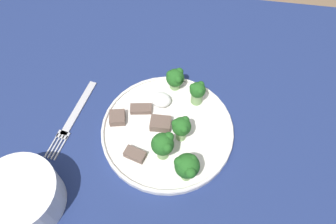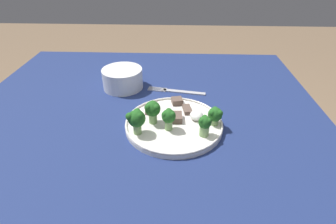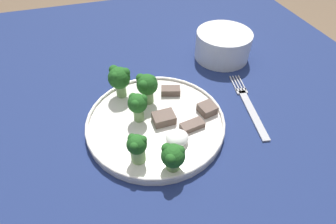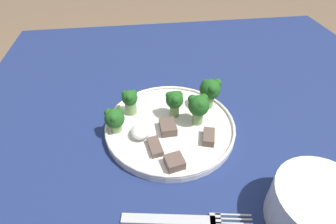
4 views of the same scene
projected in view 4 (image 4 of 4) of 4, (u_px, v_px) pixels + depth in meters
name	position (u px, v px, depth m)	size (l,w,h in m)	color
table	(208.00, 157.00, 0.61)	(1.11, 1.06, 0.77)	navy
dinner_plate	(170.00, 127.00, 0.53)	(0.26, 0.26, 0.02)	white
fork	(186.00, 220.00, 0.39)	(0.05, 0.19, 0.00)	#B2B2B7
cream_bowl	(318.00, 209.00, 0.37)	(0.13, 0.13, 0.07)	white
broccoli_floret_near_rim_left	(130.00, 100.00, 0.54)	(0.03, 0.03, 0.06)	#7FA866
broccoli_floret_center_left	(212.00, 90.00, 0.55)	(0.05, 0.04, 0.07)	#7FA866
broccoli_floret_back_left	(175.00, 101.00, 0.53)	(0.04, 0.04, 0.06)	#7FA866
broccoli_floret_front_left	(115.00, 118.00, 0.50)	(0.04, 0.04, 0.05)	#7FA866
broccoli_floret_center_back	(198.00, 105.00, 0.51)	(0.04, 0.04, 0.06)	#7FA866
meat_slice_front_slice	(209.00, 137.00, 0.49)	(0.04, 0.03, 0.01)	brown
meat_slice_middle_slice	(168.00, 127.00, 0.51)	(0.04, 0.03, 0.02)	brown
meat_slice_rear_slice	(175.00, 162.00, 0.45)	(0.04, 0.04, 0.02)	brown
meat_slice_edge_slice	(155.00, 147.00, 0.48)	(0.05, 0.03, 0.01)	brown
sauce_dollop	(140.00, 131.00, 0.50)	(0.04, 0.04, 0.02)	white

